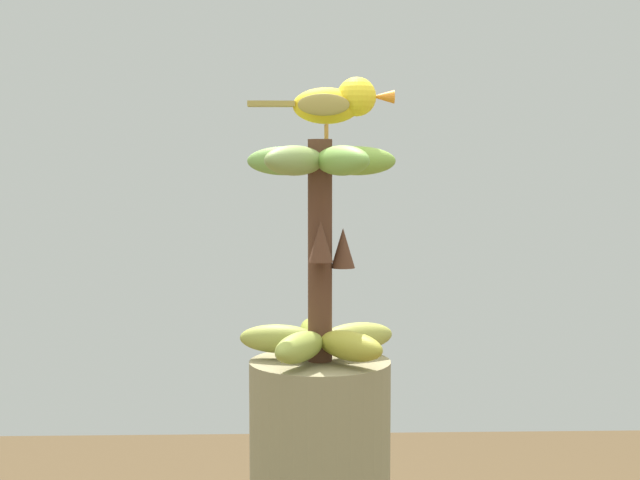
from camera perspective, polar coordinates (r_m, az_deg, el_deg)
name	(u,v)px	position (r m, az deg, el deg)	size (l,w,h in m)	color
banana_bunch	(321,251)	(1.39, 0.04, -0.66)	(0.25, 0.24, 0.33)	#4C2D1E
perched_bird	(337,102)	(1.43, 1.05, 8.38)	(0.22, 0.06, 0.09)	#C68933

